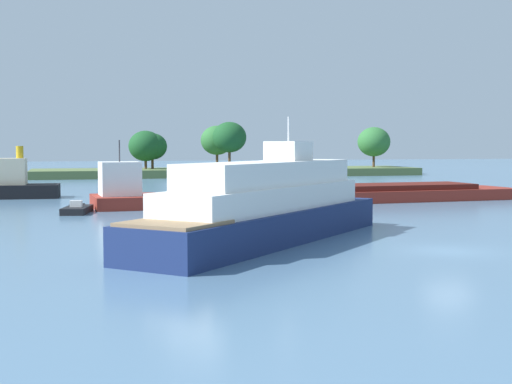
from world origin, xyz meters
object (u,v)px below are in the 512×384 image
Objects in this scene: cargo_barge at (307,194)px; small_motorboat at (77,209)px; channel_buoy_red at (133,192)px; tugboat at (2,185)px; white_riverboat at (267,207)px.

cargo_barge reaches higher than small_motorboat.
cargo_barge is 21.23× the size of channel_buoy_red.
tugboat is 40.56m from white_riverboat.
small_motorboat is at bearing -115.61° from channel_buoy_red.
cargo_barge is 2.22× the size of white_riverboat.
white_riverboat is at bearing -81.71° from channel_buoy_red.
white_riverboat is (9.67, -19.40, 1.61)m from small_motorboat.
cargo_barge reaches higher than tugboat.
cargo_barge is 16.38m from channel_buoy_red.
white_riverboat is 9.55× the size of channel_buoy_red.
cargo_barge reaches higher than channel_buoy_red.
small_motorboat is at bearing -167.19° from cargo_barge.
tugboat is at bearing 114.09° from white_riverboat.
tugboat is 5.77× the size of channel_buoy_red.
white_riverboat is at bearing -65.91° from tugboat.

